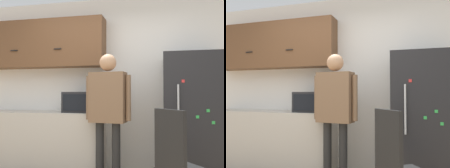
% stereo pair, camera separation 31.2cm
% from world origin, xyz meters
% --- Properties ---
extents(back_wall, '(6.00, 0.06, 2.70)m').
position_xyz_m(back_wall, '(0.00, 1.82, 1.35)').
color(back_wall, white).
rests_on(back_wall, ground_plane).
extents(counter, '(2.13, 0.55, 0.89)m').
position_xyz_m(counter, '(-1.13, 1.51, 0.45)').
color(counter, '#BCB7AD').
rests_on(counter, ground_plane).
extents(upper_cabinets, '(2.13, 0.33, 0.76)m').
position_xyz_m(upper_cabinets, '(-1.13, 1.64, 1.97)').
color(upper_cabinets, brown).
extents(microwave, '(0.52, 0.40, 0.30)m').
position_xyz_m(microwave, '(-0.38, 1.52, 1.05)').
color(microwave, '#232326').
rests_on(microwave, counter).
extents(person, '(0.62, 0.27, 1.70)m').
position_xyz_m(person, '(0.11, 1.14, 1.04)').
color(person, black).
rests_on(person, ground_plane).
extents(refrigerator, '(0.79, 0.72, 1.71)m').
position_xyz_m(refrigerator, '(1.22, 1.44, 0.85)').
color(refrigerator, '#232326').
rests_on(refrigerator, ground_plane).
extents(chair, '(0.63, 0.63, 1.03)m').
position_xyz_m(chair, '(0.96, 0.39, 0.54)').
color(chair, black).
rests_on(chair, ground_plane).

